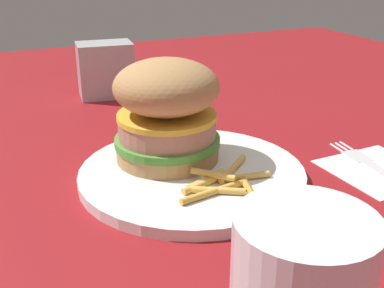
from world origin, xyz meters
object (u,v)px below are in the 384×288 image
(sandwich, at_px, (171,110))
(napkin, at_px, (379,170))
(fork, at_px, (379,167))
(napkin_dispenser, at_px, (106,70))
(plate, at_px, (192,174))
(fries_pile, at_px, (222,181))

(sandwich, bearing_deg, napkin, -26.34)
(sandwich, relative_size, napkin, 1.10)
(napkin, xyz_separation_m, fork, (0.00, 0.00, 0.00))
(napkin_dispenser, bearing_deg, plate, 96.88)
(fork, bearing_deg, napkin_dispenser, 117.05)
(fries_pile, relative_size, fork, 0.64)
(napkin, distance_m, fork, 0.00)
(plate, bearing_deg, napkin_dispenser, 90.92)
(sandwich, height_order, napkin, sandwich)
(fries_pile, bearing_deg, sandwich, 104.35)
(plate, xyz_separation_m, fork, (0.21, -0.07, -0.00))
(napkin, height_order, fork, fork)
(napkin, height_order, napkin_dispenser, napkin_dispenser)
(plate, height_order, fork, plate)
(sandwich, bearing_deg, plate, -77.23)
(sandwich, height_order, fries_pile, sandwich)
(plate, xyz_separation_m, fries_pile, (0.01, -0.05, 0.01))
(plate, relative_size, fork, 1.44)
(fork, bearing_deg, fries_pile, 174.59)
(sandwich, xyz_separation_m, napkin, (0.22, -0.11, -0.07))
(napkin, bearing_deg, plate, 161.86)
(plate, distance_m, fork, 0.22)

